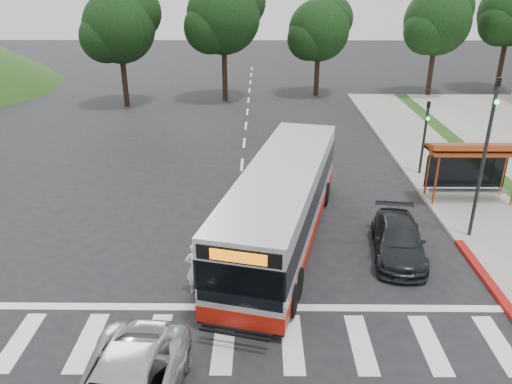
{
  "coord_description": "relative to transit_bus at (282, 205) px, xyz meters",
  "views": [
    {
      "loc": [
        1.05,
        -16.58,
        9.83
      ],
      "look_at": [
        0.87,
        2.4,
        1.6
      ],
      "focal_mm": 35.0,
      "sensor_mm": 36.0,
      "label": 1
    }
  ],
  "objects": [
    {
      "name": "bus_shelter",
      "position": [
        8.89,
        3.92,
        0.76
      ],
      "size": [
        4.2,
        1.6,
        2.86
      ],
      "color": "#A3411B",
      "rests_on": "sidewalk_east"
    },
    {
      "name": "tree_ne_a",
      "position": [
        14.17,
        26.88,
        4.81
      ],
      "size": [
        6.16,
        5.74,
        9.3
      ],
      "color": "black",
      "rests_on": "parking_lot"
    },
    {
      "name": "pedestrian",
      "position": [
        -2.98,
        -3.69,
        -0.63
      ],
      "size": [
        0.73,
        0.51,
        1.92
      ],
      "primitive_type": "imported",
      "rotation": [
        0.0,
        0.0,
        3.21
      ],
      "color": "silver",
      "rests_on": "ground"
    },
    {
      "name": "ground",
      "position": [
        -1.91,
        -1.19,
        -1.59
      ],
      "size": [
        140.0,
        140.0,
        0.0
      ],
      "primitive_type": "plane",
      "color": "black",
      "rests_on": "ground"
    },
    {
      "name": "tree_north_a",
      "position": [
        -3.83,
        24.88,
        5.34
      ],
      "size": [
        6.6,
        6.15,
        10.17
      ],
      "color": "black",
      "rests_on": "ground"
    },
    {
      "name": "dark_sedan",
      "position": [
        4.39,
        -1.1,
        -0.94
      ],
      "size": [
        2.43,
        4.68,
        1.3
      ],
      "primitive_type": "imported",
      "rotation": [
        0.0,
        0.0,
        -0.14
      ],
      "color": "black",
      "rests_on": "ground"
    },
    {
      "name": "tree_ne_b",
      "position": [
        21.17,
        28.88,
        5.33
      ],
      "size": [
        6.16,
        5.74,
        10.02
      ],
      "color": "black",
      "rests_on": "ground"
    },
    {
      "name": "tree_north_c",
      "position": [
        -11.83,
        22.88,
        4.71
      ],
      "size": [
        6.16,
        5.74,
        9.3
      ],
      "color": "black",
      "rests_on": "ground"
    },
    {
      "name": "traffic_signal_ne_tall",
      "position": [
        7.69,
        0.31,
        2.29
      ],
      "size": [
        0.18,
        0.37,
        6.5
      ],
      "color": "black",
      "rests_on": "ground"
    },
    {
      "name": "transit_bus",
      "position": [
        0.0,
        0.0,
        0.0
      ],
      "size": [
        5.49,
        12.56,
        3.17
      ],
      "primitive_type": null,
      "rotation": [
        0.0,
        0.0,
        -0.24
      ],
      "color": "silver",
      "rests_on": "ground"
    },
    {
      "name": "curb_east",
      "position": [
        7.09,
        6.81,
        -1.51
      ],
      "size": [
        0.3,
        40.0,
        0.15
      ],
      "primitive_type": "cube",
      "color": "#9E9991",
      "rests_on": "ground"
    },
    {
      "name": "traffic_signal_ne_short",
      "position": [
        7.69,
        7.3,
        0.89
      ],
      "size": [
        0.18,
        0.37,
        4.0
      ],
      "color": "black",
      "rests_on": "ground"
    },
    {
      "name": "sidewalk_east",
      "position": [
        9.09,
        6.81,
        -1.53
      ],
      "size": [
        4.0,
        40.0,
        0.12
      ],
      "primitive_type": "cube",
      "color": "gray",
      "rests_on": "ground"
    },
    {
      "name": "curb_east_red",
      "position": [
        7.09,
        -3.19,
        -1.51
      ],
      "size": [
        0.32,
        6.0,
        0.15
      ],
      "primitive_type": "cube",
      "color": "maroon",
      "rests_on": "ground"
    },
    {
      "name": "tree_north_b",
      "position": [
        4.16,
        26.87,
        4.08
      ],
      "size": [
        5.72,
        5.33,
        8.43
      ],
      "color": "black",
      "rests_on": "ground"
    },
    {
      "name": "crosswalk_ladder",
      "position": [
        -1.91,
        -6.19,
        -1.58
      ],
      "size": [
        18.0,
        2.6,
        0.01
      ],
      "primitive_type": "cube",
      "color": "silver",
      "rests_on": "ground"
    }
  ]
}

